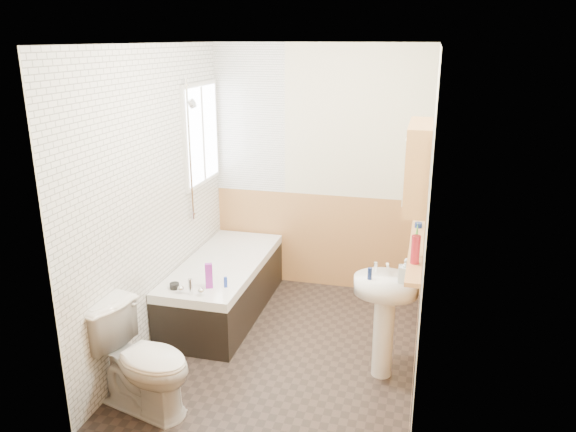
# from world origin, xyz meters

# --- Properties ---
(floor) EXTENTS (2.80, 2.80, 0.00)m
(floor) POSITION_xyz_m (0.00, 0.00, 0.00)
(floor) COLOR black
(floor) RESTS_ON ground
(ceiling) EXTENTS (2.80, 2.80, 0.00)m
(ceiling) POSITION_xyz_m (0.00, 0.00, 2.50)
(ceiling) COLOR white
(ceiling) RESTS_ON ground
(wall_back) EXTENTS (2.20, 0.02, 2.50)m
(wall_back) POSITION_xyz_m (0.00, 1.41, 1.25)
(wall_back) COLOR beige
(wall_back) RESTS_ON ground
(wall_front) EXTENTS (2.20, 0.02, 2.50)m
(wall_front) POSITION_xyz_m (0.00, -1.41, 1.25)
(wall_front) COLOR beige
(wall_front) RESTS_ON ground
(wall_left) EXTENTS (0.02, 2.80, 2.50)m
(wall_left) POSITION_xyz_m (-1.11, 0.00, 1.25)
(wall_left) COLOR beige
(wall_left) RESTS_ON ground
(wall_right) EXTENTS (0.02, 2.80, 2.50)m
(wall_right) POSITION_xyz_m (1.11, 0.00, 1.25)
(wall_right) COLOR beige
(wall_right) RESTS_ON ground
(wainscot_right) EXTENTS (0.01, 2.80, 1.00)m
(wainscot_right) POSITION_xyz_m (1.09, 0.00, 0.50)
(wainscot_right) COLOR tan
(wainscot_right) RESTS_ON wall_right
(wainscot_front) EXTENTS (2.20, 0.01, 1.00)m
(wainscot_front) POSITION_xyz_m (0.00, -1.39, 0.50)
(wainscot_front) COLOR tan
(wainscot_front) RESTS_ON wall_front
(wainscot_back) EXTENTS (2.20, 0.01, 1.00)m
(wainscot_back) POSITION_xyz_m (0.00, 1.39, 0.50)
(wainscot_back) COLOR tan
(wainscot_back) RESTS_ON wall_back
(tile_cladding_left) EXTENTS (0.01, 2.80, 2.50)m
(tile_cladding_left) POSITION_xyz_m (-1.09, 0.00, 1.25)
(tile_cladding_left) COLOR white
(tile_cladding_left) RESTS_ON wall_left
(tile_return_back) EXTENTS (0.75, 0.01, 1.50)m
(tile_return_back) POSITION_xyz_m (-0.73, 1.39, 1.75)
(tile_return_back) COLOR white
(tile_return_back) RESTS_ON wall_back
(window) EXTENTS (0.03, 0.79, 0.99)m
(window) POSITION_xyz_m (-1.06, 0.95, 1.65)
(window) COLOR white
(window) RESTS_ON wall_left
(bathtub) EXTENTS (0.70, 1.68, 0.67)m
(bathtub) POSITION_xyz_m (-0.73, 0.53, 0.28)
(bathtub) COLOR black
(bathtub) RESTS_ON floor
(shower_riser) EXTENTS (0.11, 0.09, 1.30)m
(shower_riser) POSITION_xyz_m (-1.04, 0.61, 1.65)
(shower_riser) COLOR silver
(shower_riser) RESTS_ON wall_left
(toilet) EXTENTS (0.86, 0.63, 0.76)m
(toilet) POSITION_xyz_m (-0.76, -1.00, 0.38)
(toilet) COLOR white
(toilet) RESTS_ON floor
(sink) EXTENTS (0.48, 0.39, 0.94)m
(sink) POSITION_xyz_m (0.84, -0.16, 0.59)
(sink) COLOR white
(sink) RESTS_ON floor
(pine_shelf) EXTENTS (0.10, 1.41, 0.03)m
(pine_shelf) POSITION_xyz_m (1.04, -0.15, 1.10)
(pine_shelf) COLOR tan
(pine_shelf) RESTS_ON wall_right
(medicine_cabinet) EXTENTS (0.16, 0.64, 0.58)m
(medicine_cabinet) POSITION_xyz_m (1.01, -0.25, 1.71)
(medicine_cabinet) COLOR tan
(medicine_cabinet) RESTS_ON wall_right
(foam_can) EXTENTS (0.07, 0.07, 0.19)m
(foam_can) POSITION_xyz_m (1.04, -0.52, 1.21)
(foam_can) COLOR maroon
(foam_can) RESTS_ON pine_shelf
(green_bottle) EXTENTS (0.05, 0.05, 0.25)m
(green_bottle) POSITION_xyz_m (1.04, -0.39, 1.23)
(green_bottle) COLOR #59C647
(green_bottle) RESTS_ON pine_shelf
(black_jar) EXTENTS (0.06, 0.06, 0.04)m
(black_jar) POSITION_xyz_m (1.04, 0.24, 1.13)
(black_jar) COLOR navy
(black_jar) RESTS_ON pine_shelf
(soap_bottle) EXTENTS (0.12, 0.20, 0.09)m
(soap_bottle) POSITION_xyz_m (0.98, -0.22, 0.87)
(soap_bottle) COLOR silver
(soap_bottle) RESTS_ON sink
(clear_bottle) EXTENTS (0.04, 0.04, 0.09)m
(clear_bottle) POSITION_xyz_m (0.72, -0.22, 0.87)
(clear_bottle) COLOR navy
(clear_bottle) RESTS_ON sink
(blue_gel) EXTENTS (0.07, 0.06, 0.22)m
(blue_gel) POSITION_xyz_m (-0.63, -0.05, 0.64)
(blue_gel) COLOR purple
(blue_gel) RESTS_ON bathtub
(cream_jar) EXTENTS (0.10, 0.10, 0.05)m
(cream_jar) POSITION_xyz_m (-0.91, -0.15, 0.55)
(cream_jar) COLOR black
(cream_jar) RESTS_ON bathtub
(orange_bottle) EXTENTS (0.04, 0.04, 0.09)m
(orange_bottle) POSITION_xyz_m (-0.50, -0.01, 0.57)
(orange_bottle) COLOR #19339E
(orange_bottle) RESTS_ON bathtub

